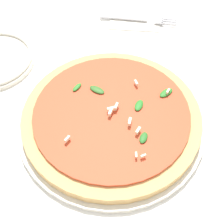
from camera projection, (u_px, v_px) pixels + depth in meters
ground_plane at (115, 124)px, 0.60m from camera, size 6.00×6.00×0.00m
pizza_arugula_main at (112, 116)px, 0.59m from camera, size 0.36×0.36×0.05m
napkin at (135, 20)px, 0.80m from camera, size 0.14×0.10×0.01m
fork at (138, 19)px, 0.79m from camera, size 0.20×0.04×0.00m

